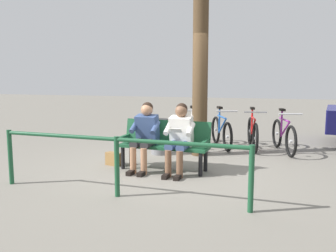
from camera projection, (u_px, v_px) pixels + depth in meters
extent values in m
plane|color=slate|center=(166.00, 170.00, 6.62)|extent=(40.00, 40.00, 0.00)
cube|color=#194C2D|center=(164.00, 147.00, 6.55)|extent=(1.63, 0.58, 0.05)
cube|color=#194C2D|center=(167.00, 132.00, 6.70)|extent=(1.61, 0.28, 0.42)
cube|color=#194C2D|center=(206.00, 142.00, 6.28)|extent=(0.10, 0.40, 0.05)
cube|color=#194C2D|center=(125.00, 137.00, 6.79)|extent=(0.10, 0.40, 0.05)
cylinder|color=black|center=(201.00, 165.00, 6.18)|extent=(0.07, 0.07, 0.40)
cylinder|color=black|center=(123.00, 158.00, 6.67)|extent=(0.07, 0.07, 0.40)
cylinder|color=black|center=(206.00, 160.00, 6.50)|extent=(0.07, 0.07, 0.40)
cylinder|color=black|center=(131.00, 154.00, 6.99)|extent=(0.07, 0.07, 0.40)
cube|color=white|center=(181.00, 131.00, 6.42)|extent=(0.41, 0.34, 0.55)
sphere|color=brown|center=(181.00, 111.00, 6.35)|extent=(0.21, 0.21, 0.21)
sphere|color=black|center=(182.00, 109.00, 6.38)|extent=(0.20, 0.20, 0.20)
cylinder|color=#334772|center=(183.00, 146.00, 6.23)|extent=(0.19, 0.41, 0.15)
cylinder|color=brown|center=(180.00, 164.00, 6.08)|extent=(0.11, 0.11, 0.45)
cube|color=black|center=(178.00, 177.00, 6.02)|extent=(0.11, 0.23, 0.07)
cylinder|color=white|center=(191.00, 129.00, 6.23)|extent=(0.12, 0.31, 0.23)
cylinder|color=#334772|center=(172.00, 146.00, 6.30)|extent=(0.19, 0.41, 0.15)
cylinder|color=brown|center=(168.00, 163.00, 6.15)|extent=(0.11, 0.11, 0.45)
cube|color=black|center=(166.00, 176.00, 6.09)|extent=(0.11, 0.23, 0.07)
cylinder|color=white|center=(168.00, 128.00, 6.37)|extent=(0.12, 0.31, 0.23)
cube|color=silver|center=(176.00, 130.00, 6.13)|extent=(0.21, 0.14, 0.09)
cube|color=#334772|center=(147.00, 129.00, 6.64)|extent=(0.41, 0.34, 0.55)
sphere|color=#A87554|center=(147.00, 110.00, 6.57)|extent=(0.21, 0.21, 0.21)
sphere|color=black|center=(147.00, 108.00, 6.59)|extent=(0.20, 0.20, 0.20)
cylinder|color=#262628|center=(148.00, 144.00, 6.45)|extent=(0.19, 0.41, 0.15)
cylinder|color=#A87554|center=(144.00, 161.00, 6.30)|extent=(0.11, 0.11, 0.45)
cube|color=black|center=(142.00, 174.00, 6.23)|extent=(0.11, 0.23, 0.07)
cylinder|color=#334772|center=(155.00, 128.00, 6.45)|extent=(0.12, 0.31, 0.23)
cylinder|color=#262628|center=(138.00, 143.00, 6.52)|extent=(0.19, 0.41, 0.15)
cylinder|color=#A87554|center=(133.00, 160.00, 6.37)|extent=(0.11, 0.11, 0.45)
cube|color=black|center=(131.00, 173.00, 6.30)|extent=(0.11, 0.23, 0.07)
cylinder|color=#334772|center=(134.00, 126.00, 6.59)|extent=(0.12, 0.31, 0.23)
cube|color=olive|center=(113.00, 159.00, 6.93)|extent=(0.33, 0.24, 0.24)
cylinder|color=#4C3823|center=(200.00, 76.00, 7.60)|extent=(0.31, 0.31, 3.30)
cylinder|color=slate|center=(160.00, 137.00, 7.88)|extent=(0.36, 0.36, 0.72)
cylinder|color=black|center=(160.00, 120.00, 7.82)|extent=(0.38, 0.38, 0.03)
torus|color=black|center=(291.00, 141.00, 7.57)|extent=(0.22, 0.65, 0.66)
cylinder|color=silver|center=(291.00, 141.00, 7.57)|extent=(0.06, 0.07, 0.06)
torus|color=black|center=(277.00, 133.00, 8.58)|extent=(0.22, 0.65, 0.66)
cylinder|color=silver|center=(277.00, 133.00, 8.58)|extent=(0.06, 0.07, 0.06)
cylinder|color=#8C268C|center=(284.00, 120.00, 8.02)|extent=(0.19, 0.62, 0.04)
cylinder|color=#8C268C|center=(285.00, 129.00, 7.97)|extent=(0.18, 0.59, 0.43)
cylinder|color=#8C268C|center=(282.00, 122.00, 8.22)|extent=(0.04, 0.04, 0.55)
cube|color=black|center=(282.00, 110.00, 8.18)|extent=(0.14, 0.24, 0.05)
cylinder|color=#B2B2B7|center=(291.00, 114.00, 7.60)|extent=(0.47, 0.15, 0.03)
torus|color=black|center=(255.00, 138.00, 7.93)|extent=(0.16, 0.66, 0.66)
cylinder|color=silver|center=(255.00, 138.00, 7.93)|extent=(0.06, 0.07, 0.06)
torus|color=black|center=(250.00, 131.00, 8.93)|extent=(0.16, 0.66, 0.66)
cylinder|color=silver|center=(250.00, 131.00, 8.93)|extent=(0.06, 0.07, 0.06)
cylinder|color=#B71414|center=(253.00, 118.00, 8.38)|extent=(0.13, 0.63, 0.04)
cylinder|color=#B71414|center=(253.00, 127.00, 8.33)|extent=(0.13, 0.60, 0.43)
cylinder|color=#B71414|center=(252.00, 120.00, 8.57)|extent=(0.04, 0.04, 0.55)
cube|color=black|center=(252.00, 108.00, 8.53)|extent=(0.12, 0.23, 0.05)
cylinder|color=#B2B2B7|center=(256.00, 112.00, 7.95)|extent=(0.48, 0.10, 0.03)
torus|color=black|center=(228.00, 137.00, 8.11)|extent=(0.30, 0.63, 0.66)
cylinder|color=silver|center=(228.00, 137.00, 8.11)|extent=(0.07, 0.07, 0.06)
torus|color=black|center=(216.00, 130.00, 9.11)|extent=(0.30, 0.63, 0.66)
cylinder|color=silver|center=(216.00, 130.00, 9.11)|extent=(0.07, 0.07, 0.06)
cylinder|color=#1E519E|center=(222.00, 117.00, 8.56)|extent=(0.27, 0.60, 0.04)
cylinder|color=#1E519E|center=(222.00, 126.00, 8.51)|extent=(0.26, 0.57, 0.43)
cylinder|color=#1E519E|center=(219.00, 119.00, 8.75)|extent=(0.04, 0.04, 0.55)
cube|color=black|center=(220.00, 108.00, 8.71)|extent=(0.17, 0.24, 0.05)
cylinder|color=#B2B2B7|center=(227.00, 111.00, 8.13)|extent=(0.46, 0.21, 0.03)
torus|color=black|center=(194.00, 136.00, 8.28)|extent=(0.22, 0.65, 0.66)
cylinder|color=silver|center=(194.00, 136.00, 8.28)|extent=(0.06, 0.07, 0.06)
torus|color=black|center=(191.00, 129.00, 9.29)|extent=(0.22, 0.65, 0.66)
cylinder|color=silver|center=(191.00, 129.00, 9.29)|extent=(0.06, 0.07, 0.06)
cylinder|color=silver|center=(193.00, 116.00, 8.73)|extent=(0.20, 0.62, 0.04)
cylinder|color=silver|center=(193.00, 125.00, 8.68)|extent=(0.19, 0.59, 0.43)
cylinder|color=silver|center=(192.00, 118.00, 8.92)|extent=(0.04, 0.04, 0.55)
cube|color=black|center=(192.00, 107.00, 8.88)|extent=(0.14, 0.24, 0.05)
cylinder|color=#B2B2B7|center=(194.00, 111.00, 8.30)|extent=(0.47, 0.15, 0.03)
cylinder|color=#194C2D|center=(251.00, 179.00, 4.54)|extent=(0.07, 0.07, 0.85)
cylinder|color=#194C2D|center=(117.00, 167.00, 5.13)|extent=(0.07, 0.07, 0.85)
cylinder|color=#194C2D|center=(10.00, 157.00, 5.73)|extent=(0.07, 0.07, 0.85)
cylinder|color=#194C2D|center=(116.00, 139.00, 5.08)|extent=(3.65, 0.33, 0.06)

